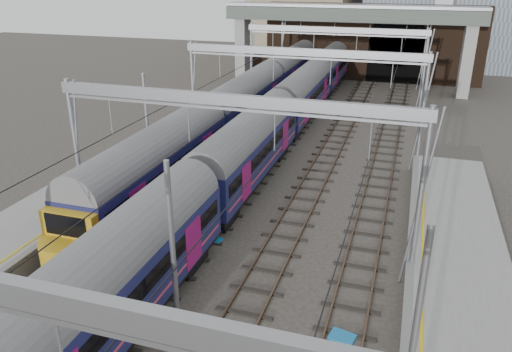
% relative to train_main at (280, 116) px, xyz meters
% --- Properties ---
extents(tracks, '(14.40, 80.00, 0.22)m').
position_rel_train_main_xyz_m(tracks, '(2.00, -8.99, -2.39)').
color(tracks, '#4C3828').
rests_on(tracks, ground).
extents(overhead_line, '(16.80, 80.00, 8.00)m').
position_rel_train_main_xyz_m(overhead_line, '(2.00, -2.50, 4.15)').
color(overhead_line, gray).
rests_on(overhead_line, ground).
extents(retaining_wall, '(28.00, 2.75, 9.00)m').
position_rel_train_main_xyz_m(retaining_wall, '(3.40, 27.95, 1.92)').
color(retaining_wall, '#312015').
rests_on(retaining_wall, ground).
extents(overbridge, '(28.00, 3.00, 9.25)m').
position_rel_train_main_xyz_m(overbridge, '(2.00, 22.01, 4.85)').
color(overbridge, gray).
rests_on(overbridge, ground).
extents(train_main, '(2.68, 61.96, 4.65)m').
position_rel_train_main_xyz_m(train_main, '(0.00, 0.00, 0.00)').
color(train_main, black).
rests_on(train_main, ground).
extents(train_second, '(2.73, 47.34, 4.72)m').
position_rel_train_main_xyz_m(train_second, '(-4.00, 3.53, 0.03)').
color(train_second, black).
rests_on(train_second, ground).
extents(equip_cover_a, '(0.96, 0.69, 0.11)m').
position_rel_train_main_xyz_m(equip_cover_a, '(-0.51, -20.58, -2.36)').
color(equip_cover_a, '#176EAE').
rests_on(equip_cover_a, ground).
extents(equip_cover_b, '(0.86, 0.61, 0.10)m').
position_rel_train_main_xyz_m(equip_cover_b, '(0.63, -15.14, -2.36)').
color(equip_cover_b, '#176EAE').
rests_on(equip_cover_b, ground).
extents(equip_cover_c, '(1.05, 0.84, 0.11)m').
position_rel_train_main_xyz_m(equip_cover_c, '(7.95, -20.39, -2.36)').
color(equip_cover_c, '#176EAE').
rests_on(equip_cover_c, ground).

